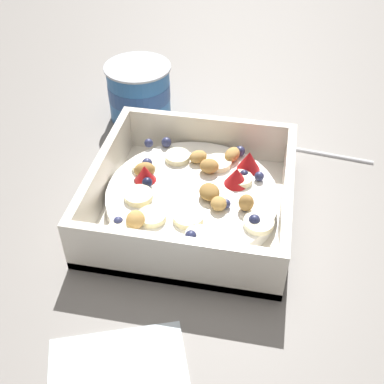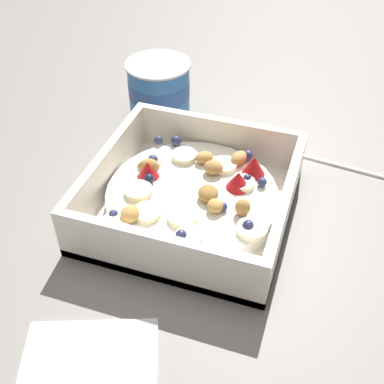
% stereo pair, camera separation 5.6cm
% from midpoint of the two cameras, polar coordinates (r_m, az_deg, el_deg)
% --- Properties ---
extents(ground_plane, '(2.40, 2.40, 0.00)m').
position_cam_midpoint_polar(ground_plane, '(0.59, -3.18, -1.07)').
color(ground_plane, gray).
extents(fruit_bowl, '(0.22, 0.22, 0.06)m').
position_cam_midpoint_polar(fruit_bowl, '(0.56, -2.76, -0.75)').
color(fruit_bowl, white).
rests_on(fruit_bowl, ground).
extents(spoon, '(0.04, 0.17, 0.01)m').
position_cam_midpoint_polar(spoon, '(0.68, 8.07, 5.39)').
color(spoon, silver).
rests_on(spoon, ground).
extents(yogurt_cup, '(0.09, 0.09, 0.08)m').
position_cam_midpoint_polar(yogurt_cup, '(0.73, -8.39, 11.43)').
color(yogurt_cup, '#3370B7').
rests_on(yogurt_cup, ground).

